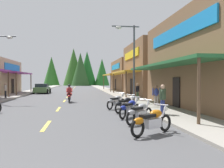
% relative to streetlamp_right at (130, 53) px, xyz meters
% --- Properties ---
extents(ground, '(10.36, 98.79, 0.10)m').
position_rel_streetlamp_right_xyz_m(ground, '(-5.25, 18.03, -4.07)').
color(ground, '#4C4C4F').
extents(sidewalk_left, '(2.61, 98.79, 0.12)m').
position_rel_streetlamp_right_xyz_m(sidewalk_left, '(-11.74, 18.03, -3.96)').
color(sidewalk_left, '#9E9991').
rests_on(sidewalk_left, ground).
extents(sidewalk_right, '(2.61, 98.79, 0.12)m').
position_rel_streetlamp_right_xyz_m(sidewalk_right, '(1.24, 18.03, -3.96)').
color(sidewalk_right, gray).
rests_on(sidewalk_right, ground).
extents(centerline_dashes, '(0.16, 76.02, 0.01)m').
position_rel_streetlamp_right_xyz_m(centerline_dashes, '(-5.25, 23.39, -4.01)').
color(centerline_dashes, '#E0C64C').
rests_on(centerline_dashes, ground).
extents(storefront_right_middle, '(9.19, 10.85, 6.53)m').
position_rel_streetlamp_right_xyz_m(storefront_right_middle, '(6.21, 10.98, -0.75)').
color(storefront_right_middle, brown).
rests_on(storefront_right_middle, ground).
extents(storefront_right_far, '(9.62, 12.71, 5.48)m').
position_rel_streetlamp_right_xyz_m(storefront_right_far, '(6.41, 24.24, -1.27)').
color(storefront_right_far, brown).
rests_on(storefront_right_far, ground).
extents(streetlamp_right, '(2.14, 0.30, 6.15)m').
position_rel_streetlamp_right_xyz_m(streetlamp_right, '(0.00, 0.00, 0.00)').
color(streetlamp_right, '#474C51').
rests_on(streetlamp_right, ground).
extents(motorcycle_parked_right_0, '(1.85, 1.25, 1.04)m').
position_rel_streetlamp_right_xyz_m(motorcycle_parked_right_0, '(-1.36, -10.04, -3.53)').
color(motorcycle_parked_right_0, black).
rests_on(motorcycle_parked_right_0, ground).
extents(motorcycle_parked_right_1, '(1.60, 1.57, 1.04)m').
position_rel_streetlamp_right_xyz_m(motorcycle_parked_right_1, '(-1.23, -7.85, -3.53)').
color(motorcycle_parked_right_1, black).
rests_on(motorcycle_parked_right_1, ground).
extents(motorcycle_parked_right_2, '(1.47, 1.68, 1.04)m').
position_rel_streetlamp_right_xyz_m(motorcycle_parked_right_2, '(-1.31, -6.16, -3.53)').
color(motorcycle_parked_right_2, black).
rests_on(motorcycle_parked_right_2, ground).
extents(motorcycle_parked_right_3, '(1.60, 1.57, 1.04)m').
position_rel_streetlamp_right_xyz_m(motorcycle_parked_right_3, '(-1.15, -4.16, -3.53)').
color(motorcycle_parked_right_3, black).
rests_on(motorcycle_parked_right_3, ground).
extents(motorcycle_parked_right_4, '(1.53, 1.63, 1.04)m').
position_rel_streetlamp_right_xyz_m(motorcycle_parked_right_4, '(-1.44, -2.39, -3.53)').
color(motorcycle_parked_right_4, black).
rests_on(motorcycle_parked_right_4, ground).
extents(rider_cruising_lead, '(0.60, 2.14, 1.57)m').
position_rel_streetlamp_right_xyz_m(rider_cruising_lead, '(-4.75, 2.70, -3.36)').
color(rider_cruising_lead, black).
rests_on(rider_cruising_lead, ground).
extents(pedestrian_by_shop, '(0.46, 0.43, 1.68)m').
position_rel_streetlamp_right_xyz_m(pedestrian_by_shop, '(0.47, -6.06, -3.04)').
color(pedestrian_by_shop, '#333F8C').
rests_on(pedestrian_by_shop, ground).
extents(pedestrian_browsing, '(0.27, 0.57, 1.64)m').
position_rel_streetlamp_right_xyz_m(pedestrian_browsing, '(-11.28, 7.12, -3.07)').
color(pedestrian_browsing, black).
rests_on(pedestrian_browsing, ground).
extents(pedestrian_waiting, '(0.44, 0.44, 1.63)m').
position_rel_streetlamp_right_xyz_m(pedestrian_waiting, '(1.31, 2.85, -3.07)').
color(pedestrian_waiting, '#3F593F').
rests_on(pedestrian_waiting, ground).
extents(pedestrian_strolling, '(0.53, 0.38, 1.55)m').
position_rel_streetlamp_right_xyz_m(pedestrian_strolling, '(1.57, -1.68, -3.13)').
color(pedestrian_strolling, '#B2A599').
rests_on(pedestrian_strolling, ground).
extents(parked_car_curbside, '(2.07, 4.31, 1.40)m').
position_rel_streetlamp_right_xyz_m(parked_car_curbside, '(-9.23, 17.22, -3.33)').
color(parked_car_curbside, '#4C723F').
rests_on(parked_car_curbside, ground).
extents(treeline_backdrop, '(23.68, 12.23, 13.49)m').
position_rel_streetlamp_right_xyz_m(treeline_backdrop, '(-4.48, 68.46, 1.96)').
color(treeline_backdrop, '#326123').
rests_on(treeline_backdrop, ground).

